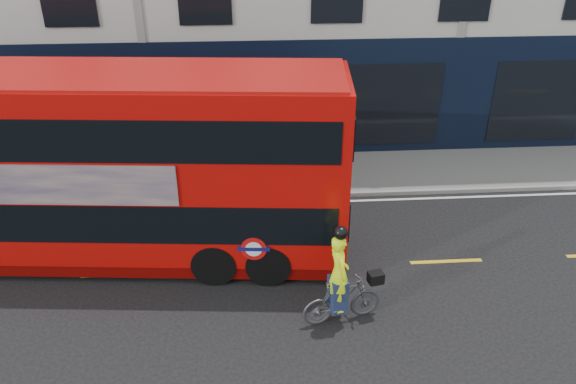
{
  "coord_description": "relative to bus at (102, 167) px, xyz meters",
  "views": [
    {
      "loc": [
        3.3,
        -9.64,
        8.14
      ],
      "look_at": [
        4.11,
        2.28,
        1.69
      ],
      "focal_mm": 35.0,
      "sensor_mm": 36.0,
      "label": 1
    }
  ],
  "objects": [
    {
      "name": "ground",
      "position": [
        0.25,
        -2.48,
        -2.4
      ],
      "size": [
        120.0,
        120.0,
        0.0
      ],
      "primitive_type": "plane",
      "color": "black",
      "rests_on": "ground"
    },
    {
      "name": "pavement",
      "position": [
        0.25,
        4.02,
        -2.34
      ],
      "size": [
        60.0,
        3.0,
        0.12
      ],
      "primitive_type": "cube",
      "color": "slate",
      "rests_on": "ground"
    },
    {
      "name": "kerb",
      "position": [
        0.25,
        2.52,
        -2.33
      ],
      "size": [
        60.0,
        0.12,
        0.13
      ],
      "primitive_type": "cube",
      "color": "gray",
      "rests_on": "ground"
    },
    {
      "name": "road_edge_line",
      "position": [
        0.25,
        2.22,
        -2.39
      ],
      "size": [
        58.0,
        0.1,
        0.01
      ],
      "primitive_type": "cube",
      "color": "silver",
      "rests_on": "ground"
    },
    {
      "name": "lane_dashes",
      "position": [
        0.25,
        -0.98,
        -2.39
      ],
      "size": [
        58.0,
        0.12,
        0.01
      ],
      "primitive_type": null,
      "color": "gold",
      "rests_on": "ground"
    },
    {
      "name": "bus",
      "position": [
        0.0,
        0.0,
        0.0
      ],
      "size": [
        11.77,
        3.64,
        4.67
      ],
      "rotation": [
        0.0,
        0.0,
        -0.09
      ],
      "color": "#BC0A07",
      "rests_on": "ground"
    },
    {
      "name": "cyclist",
      "position": [
        5.28,
        -2.93,
        -1.6
      ],
      "size": [
        1.81,
        0.85,
        2.37
      ],
      "rotation": [
        0.0,
        0.0,
        0.22
      ],
      "color": "#4C4F52",
      "rests_on": "ground"
    }
  ]
}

